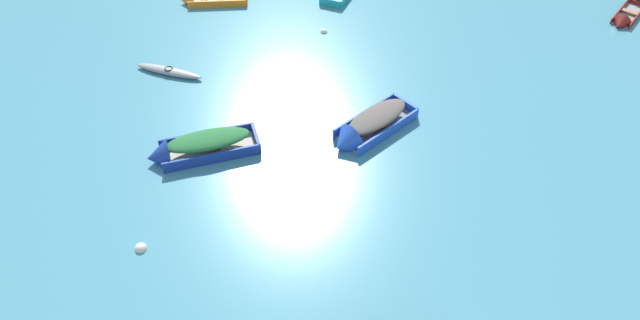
# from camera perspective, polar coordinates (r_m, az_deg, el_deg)

# --- Properties ---
(rowboat_deep_blue_near_right) EXTENTS (4.71, 2.12, 1.35)m
(rowboat_deep_blue_near_right) POSITION_cam_1_polar(r_m,az_deg,el_deg) (24.54, -12.30, 1.15)
(rowboat_deep_blue_near_right) COLOR beige
(rowboat_deep_blue_near_right) RESTS_ON ground_plane
(kayak_grey_cluster_outer) EXTENTS (3.34, 1.98, 0.33)m
(kayak_grey_cluster_outer) POSITION_cam_1_polar(r_m,az_deg,el_deg) (29.42, -14.38, 8.33)
(kayak_grey_cluster_outer) COLOR gray
(kayak_grey_cluster_outer) RESTS_ON ground_plane
(rowboat_blue_back_row_center) EXTENTS (4.32, 3.63, 1.39)m
(rowboat_blue_back_row_center) POSITION_cam_1_polar(r_m,az_deg,el_deg) (24.97, 4.41, 3.06)
(rowboat_blue_back_row_center) COLOR gray
(rowboat_blue_back_row_center) RESTS_ON ground_plane
(rowboat_maroon_far_back) EXTENTS (2.96, 2.91, 0.91)m
(rowboat_maroon_far_back) POSITION_cam_1_polar(r_m,az_deg,el_deg) (36.32, 27.30, 11.97)
(rowboat_maroon_far_back) COLOR gray
(rowboat_maroon_far_back) RESTS_ON ground_plane
(rowboat_orange_near_left) EXTENTS (3.79, 1.39, 1.08)m
(rowboat_orange_near_left) POSITION_cam_1_polar(r_m,az_deg,el_deg) (34.86, -11.50, 14.92)
(rowboat_orange_near_left) COLOR beige
(rowboat_orange_near_left) RESTS_ON ground_plane
(mooring_buoy_between_boats_right) EXTENTS (0.36, 0.36, 0.36)m
(mooring_buoy_between_boats_right) POSITION_cam_1_polar(r_m,az_deg,el_deg) (31.69, 0.37, 12.28)
(mooring_buoy_between_boats_right) COLOR silver
(mooring_buoy_between_boats_right) RESTS_ON ground_plane
(mooring_buoy_midfield) EXTENTS (0.43, 0.43, 0.43)m
(mooring_buoy_midfield) POSITION_cam_1_polar(r_m,az_deg,el_deg) (22.00, -16.92, -8.20)
(mooring_buoy_midfield) COLOR silver
(mooring_buoy_midfield) RESTS_ON ground_plane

